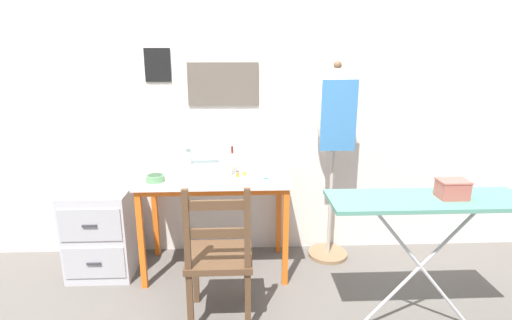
{
  "coord_description": "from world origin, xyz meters",
  "views": [
    {
      "loc": [
        0.18,
        -2.52,
        1.65
      ],
      "look_at": [
        0.31,
        0.25,
        0.88
      ],
      "focal_mm": 28.0,
      "sensor_mm": 36.0,
      "label": 1
    }
  ],
  "objects_px": {
    "storage_box": "(452,189)",
    "wooden_chair": "(219,258)",
    "thread_spool_mid_table": "(245,173)",
    "dress_form": "(335,121)",
    "fabric_bowl": "(155,178)",
    "scissors": "(270,178)",
    "sewing_machine": "(212,156)",
    "ironing_board": "(428,206)",
    "filing_cabinet": "(103,230)",
    "thread_spool_near_machine": "(237,175)"
  },
  "relations": [
    {
      "from": "scissors",
      "to": "filing_cabinet",
      "type": "bearing_deg",
      "value": 174.93
    },
    {
      "from": "thread_spool_mid_table",
      "to": "dress_form",
      "type": "bearing_deg",
      "value": 13.83
    },
    {
      "from": "sewing_machine",
      "to": "fabric_bowl",
      "type": "distance_m",
      "value": 0.44
    },
    {
      "from": "thread_spool_mid_table",
      "to": "filing_cabinet",
      "type": "relative_size",
      "value": 0.05
    },
    {
      "from": "sewing_machine",
      "to": "filing_cabinet",
      "type": "height_order",
      "value": "sewing_machine"
    },
    {
      "from": "scissors",
      "to": "thread_spool_near_machine",
      "type": "relative_size",
      "value": 3.62
    },
    {
      "from": "dress_form",
      "to": "ironing_board",
      "type": "height_order",
      "value": "dress_form"
    },
    {
      "from": "sewing_machine",
      "to": "wooden_chair",
      "type": "distance_m",
      "value": 0.81
    },
    {
      "from": "sewing_machine",
      "to": "dress_form",
      "type": "relative_size",
      "value": 0.22
    },
    {
      "from": "dress_form",
      "to": "storage_box",
      "type": "height_order",
      "value": "dress_form"
    },
    {
      "from": "thread_spool_near_machine",
      "to": "sewing_machine",
      "type": "bearing_deg",
      "value": 151.53
    },
    {
      "from": "thread_spool_mid_table",
      "to": "filing_cabinet",
      "type": "height_order",
      "value": "thread_spool_mid_table"
    },
    {
      "from": "thread_spool_near_machine",
      "to": "dress_form",
      "type": "xyz_separation_m",
      "value": [
        0.74,
        0.21,
        0.35
      ]
    },
    {
      "from": "sewing_machine",
      "to": "wooden_chair",
      "type": "xyz_separation_m",
      "value": [
        0.07,
        -0.67,
        -0.46
      ]
    },
    {
      "from": "thread_spool_near_machine",
      "to": "dress_form",
      "type": "bearing_deg",
      "value": 15.76
    },
    {
      "from": "thread_spool_near_machine",
      "to": "ironing_board",
      "type": "distance_m",
      "value": 1.28
    },
    {
      "from": "filing_cabinet",
      "to": "thread_spool_mid_table",
      "type": "bearing_deg",
      "value": -2.17
    },
    {
      "from": "wooden_chair",
      "to": "dress_form",
      "type": "relative_size",
      "value": 0.59
    },
    {
      "from": "filing_cabinet",
      "to": "thread_spool_near_machine",
      "type": "bearing_deg",
      "value": -4.49
    },
    {
      "from": "fabric_bowl",
      "to": "storage_box",
      "type": "height_order",
      "value": "storage_box"
    },
    {
      "from": "dress_form",
      "to": "thread_spool_near_machine",
      "type": "bearing_deg",
      "value": -164.24
    },
    {
      "from": "scissors",
      "to": "thread_spool_near_machine",
      "type": "xyz_separation_m",
      "value": [
        -0.24,
        0.03,
        0.02
      ]
    },
    {
      "from": "thread_spool_mid_table",
      "to": "fabric_bowl",
      "type": "bearing_deg",
      "value": -170.07
    },
    {
      "from": "scissors",
      "to": "storage_box",
      "type": "xyz_separation_m",
      "value": [
        0.97,
        -0.65,
        0.13
      ]
    },
    {
      "from": "scissors",
      "to": "filing_cabinet",
      "type": "relative_size",
      "value": 0.22
    },
    {
      "from": "sewing_machine",
      "to": "ironing_board",
      "type": "relative_size",
      "value": 0.3
    },
    {
      "from": "scissors",
      "to": "thread_spool_mid_table",
      "type": "bearing_deg",
      "value": 158.86
    },
    {
      "from": "fabric_bowl",
      "to": "ironing_board",
      "type": "bearing_deg",
      "value": -20.15
    },
    {
      "from": "thread_spool_mid_table",
      "to": "scissors",
      "type": "bearing_deg",
      "value": -21.14
    },
    {
      "from": "thread_spool_near_machine",
      "to": "storage_box",
      "type": "xyz_separation_m",
      "value": [
        1.21,
        -0.68,
        0.11
      ]
    },
    {
      "from": "storage_box",
      "to": "wooden_chair",
      "type": "bearing_deg",
      "value": 174.88
    },
    {
      "from": "fabric_bowl",
      "to": "sewing_machine",
      "type": "bearing_deg",
      "value": 24.11
    },
    {
      "from": "wooden_chair",
      "to": "thread_spool_mid_table",
      "type": "bearing_deg",
      "value": 74.46
    },
    {
      "from": "fabric_bowl",
      "to": "filing_cabinet",
      "type": "relative_size",
      "value": 0.2
    },
    {
      "from": "fabric_bowl",
      "to": "scissors",
      "type": "bearing_deg",
      "value": 2.74
    },
    {
      "from": "thread_spool_near_machine",
      "to": "storage_box",
      "type": "bearing_deg",
      "value": -29.4
    },
    {
      "from": "filing_cabinet",
      "to": "storage_box",
      "type": "height_order",
      "value": "storage_box"
    },
    {
      "from": "scissors",
      "to": "storage_box",
      "type": "bearing_deg",
      "value": -33.74
    },
    {
      "from": "storage_box",
      "to": "scissors",
      "type": "bearing_deg",
      "value": 146.26
    },
    {
      "from": "fabric_bowl",
      "to": "scissors",
      "type": "distance_m",
      "value": 0.81
    },
    {
      "from": "thread_spool_near_machine",
      "to": "dress_form",
      "type": "relative_size",
      "value": 0.03
    },
    {
      "from": "fabric_bowl",
      "to": "scissors",
      "type": "height_order",
      "value": "fabric_bowl"
    },
    {
      "from": "sewing_machine",
      "to": "storage_box",
      "type": "xyz_separation_m",
      "value": [
        1.4,
        -0.78,
        0.0
      ]
    },
    {
      "from": "storage_box",
      "to": "dress_form",
      "type": "bearing_deg",
      "value": 117.81
    },
    {
      "from": "dress_form",
      "to": "ironing_board",
      "type": "relative_size",
      "value": 1.39
    },
    {
      "from": "thread_spool_near_machine",
      "to": "wooden_chair",
      "type": "relative_size",
      "value": 0.04
    },
    {
      "from": "wooden_chair",
      "to": "dress_form",
      "type": "bearing_deg",
      "value": 42.07
    },
    {
      "from": "thread_spool_mid_table",
      "to": "dress_form",
      "type": "relative_size",
      "value": 0.02
    },
    {
      "from": "wooden_chair",
      "to": "ironing_board",
      "type": "relative_size",
      "value": 0.81
    },
    {
      "from": "dress_form",
      "to": "thread_spool_mid_table",
      "type": "bearing_deg",
      "value": -166.17
    }
  ]
}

